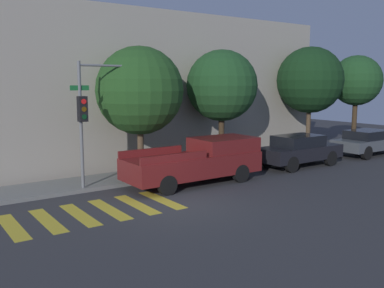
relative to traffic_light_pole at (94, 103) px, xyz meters
name	(u,v)px	position (x,y,z in m)	size (l,w,h in m)	color
ground_plane	(180,204)	(1.52, -3.37, -3.25)	(60.00, 60.00, 0.00)	#333335
sidewalk	(123,178)	(1.52, 0.92, -3.18)	(26.00, 2.18, 0.14)	slate
building_row	(80,89)	(1.52, 5.41, 0.39)	(26.00, 6.00, 7.29)	#A89E8E
crosswalk	(95,212)	(-1.12, -2.57, -3.25)	(5.28, 2.60, 0.00)	gold
traffic_light_pole	(94,103)	(0.00, 0.00, 0.00)	(2.44, 0.56, 4.74)	slate
pickup_truck	(200,160)	(3.84, -1.27, -2.35)	(5.58, 1.99, 1.75)	maroon
sedan_near_corner	(299,150)	(9.69, -1.27, -2.45)	(4.39, 1.74, 1.51)	black
sedan_middle	(368,142)	(15.25, -1.27, -2.50)	(4.27, 1.85, 1.39)	#4C5156
tree_near_corner	(140,91)	(2.40, 0.96, 0.39)	(3.63, 3.63, 5.47)	brown
tree_midblock	(222,86)	(6.73, 0.96, 0.57)	(3.34, 3.34, 5.50)	#42301E
tree_far_end	(310,80)	(12.95, 0.96, 0.84)	(3.63, 3.63, 5.92)	brown
tree_behind_truck	(356,81)	(17.19, 0.96, 0.81)	(3.03, 3.03, 5.61)	#42301E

